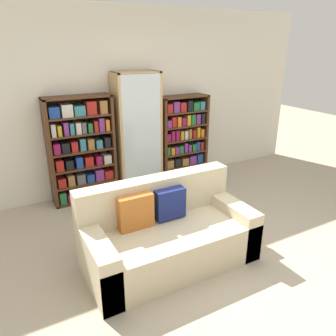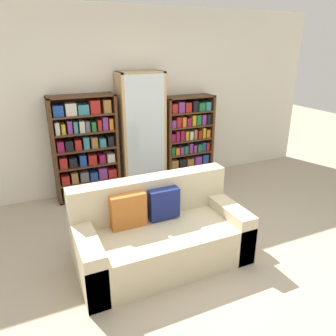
# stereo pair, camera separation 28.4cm
# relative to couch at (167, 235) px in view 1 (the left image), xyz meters

# --- Properties ---
(ground_plane) EXTENTS (16.00, 16.00, 0.00)m
(ground_plane) POSITION_rel_couch_xyz_m (0.45, -0.38, -0.30)
(ground_plane) COLOR tan
(wall_back) EXTENTS (6.52, 0.06, 2.70)m
(wall_back) POSITION_rel_couch_xyz_m (0.45, 2.11, 1.05)
(wall_back) COLOR silver
(wall_back) RESTS_ON ground
(couch) EXTENTS (1.74, 0.84, 0.86)m
(couch) POSITION_rel_couch_xyz_m (0.00, 0.00, 0.00)
(couch) COLOR beige
(couch) RESTS_ON ground
(bookshelf_left) EXTENTS (0.92, 0.32, 1.52)m
(bookshelf_left) POSITION_rel_couch_xyz_m (-0.36, 1.90, 0.44)
(bookshelf_left) COLOR #4C2D19
(bookshelf_left) RESTS_ON ground
(display_cabinet) EXTENTS (0.68, 0.36, 1.80)m
(display_cabinet) POSITION_rel_couch_xyz_m (0.51, 1.89, 0.61)
(display_cabinet) COLOR tan
(display_cabinet) RESTS_ON ground
(bookshelf_right) EXTENTS (0.82, 0.32, 1.40)m
(bookshelf_right) POSITION_rel_couch_xyz_m (1.32, 1.90, 0.39)
(bookshelf_right) COLOR #4C2D19
(bookshelf_right) RESTS_ON ground
(wine_bottle) EXTENTS (0.08, 0.08, 0.35)m
(wine_bottle) POSITION_rel_couch_xyz_m (0.82, 1.55, -0.16)
(wine_bottle) COLOR black
(wine_bottle) RESTS_ON ground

